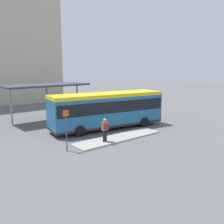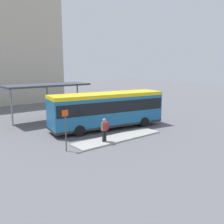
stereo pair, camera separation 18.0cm
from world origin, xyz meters
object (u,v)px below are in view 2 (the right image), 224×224
(pedestrian_waiting, at_px, (105,128))
(bicycle_red, at_px, (142,110))
(city_bus, at_px, (108,108))
(platform_sign, at_px, (66,129))
(bicycle_green, at_px, (147,110))
(bicycle_black, at_px, (137,109))

(pedestrian_waiting, bearing_deg, bicycle_red, -57.63)
(city_bus, height_order, pedestrian_waiting, city_bus)
(city_bus, xyz_separation_m, pedestrian_waiting, (-2.91, -3.38, -0.77))
(bicycle_red, bearing_deg, pedestrian_waiting, -66.43)
(city_bus, distance_m, bicycle_red, 9.00)
(city_bus, distance_m, platform_sign, 6.76)
(bicycle_green, relative_size, bicycle_red, 1.02)
(city_bus, relative_size, bicycle_green, 6.42)
(platform_sign, bearing_deg, pedestrian_waiting, -4.54)
(pedestrian_waiting, distance_m, bicycle_red, 13.06)
(bicycle_red, xyz_separation_m, platform_sign, (-14.09, -6.70, 1.20))
(bicycle_black, xyz_separation_m, platform_sign, (-14.05, -7.44, 1.22))
(city_bus, height_order, bicycle_black, city_bus)
(platform_sign, bearing_deg, bicycle_black, 27.92)
(platform_sign, bearing_deg, city_bus, 27.72)
(city_bus, xyz_separation_m, bicycle_red, (8.12, 3.56, -1.54))
(city_bus, bearing_deg, bicycle_black, 37.54)
(bicycle_green, bearing_deg, bicycle_black, -165.21)
(city_bus, distance_m, bicycle_green, 8.86)
(city_bus, distance_m, bicycle_black, 9.28)
(city_bus, bearing_deg, platform_sign, -142.81)
(bicycle_green, xyz_separation_m, bicycle_red, (-0.14, 0.74, -0.01))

